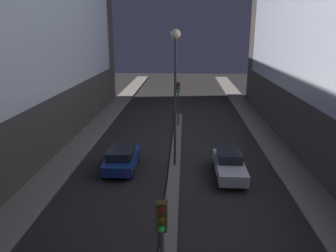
# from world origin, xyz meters

# --- Properties ---
(median_strip) EXTENTS (0.73, 28.94, 0.14)m
(median_strip) POSITION_xyz_m (0.00, 15.47, 0.07)
(median_strip) COLOR #66605B
(median_strip) RESTS_ON ground
(traffic_light_near) EXTENTS (0.32, 0.42, 4.16)m
(traffic_light_near) POSITION_xyz_m (0.00, 3.28, 3.20)
(traffic_light_near) COLOR #383838
(traffic_light_near) RESTS_ON median_strip
(traffic_light_mid) EXTENTS (0.32, 0.42, 4.16)m
(traffic_light_mid) POSITION_xyz_m (0.00, 25.41, 3.20)
(traffic_light_mid) COLOR #383838
(traffic_light_mid) RESTS_ON median_strip
(street_lamp) EXTENTS (0.62, 0.62, 8.90)m
(street_lamp) POSITION_xyz_m (0.00, 15.79, 6.67)
(street_lamp) COLOR #383838
(street_lamp) RESTS_ON median_strip
(car_left_lane) EXTENTS (1.92, 4.25, 1.50)m
(car_left_lane) POSITION_xyz_m (-3.50, 15.11, 0.76)
(car_left_lane) COLOR navy
(car_left_lane) RESTS_ON ground
(car_right_lane) EXTENTS (1.72, 4.63, 1.57)m
(car_right_lane) POSITION_xyz_m (3.50, 14.49, 0.79)
(car_right_lane) COLOR #B2B2B7
(car_right_lane) RESTS_ON ground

